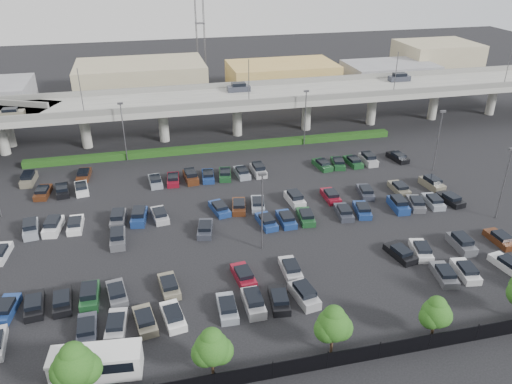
{
  "coord_description": "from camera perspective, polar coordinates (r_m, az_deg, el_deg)",
  "views": [
    {
      "loc": [
        -12.61,
        -58.12,
        34.13
      ],
      "look_at": [
        1.95,
        3.36,
        2.0
      ],
      "focal_mm": 35.0,
      "sensor_mm": 36.0,
      "label": 1
    }
  ],
  "objects": [
    {
      "name": "distant_buildings",
      "position": [
        126.22,
        -1.55,
        13.01
      ],
      "size": [
        138.0,
        24.0,
        9.0
      ],
      "color": "gray",
      "rests_on": "ground"
    },
    {
      "name": "tree_row",
      "position": [
        45.96,
        7.35,
        -15.08
      ],
      "size": [
        65.07,
        3.66,
        5.94
      ],
      "color": "#332316",
      "rests_on": "ground"
    },
    {
      "name": "hedge",
      "position": [
        90.53,
        -4.38,
        5.1
      ],
      "size": [
        66.0,
        1.6,
        1.1
      ],
      "primitive_type": "cube",
      "color": "#163810",
      "rests_on": "ground"
    },
    {
      "name": "fence",
      "position": [
        46.57,
        6.88,
        -18.81
      ],
      "size": [
        70.0,
        0.1,
        2.0
      ],
      "color": "black",
      "rests_on": "ground"
    },
    {
      "name": "overpass",
      "position": [
        94.95,
        -5.32,
        10.22
      ],
      "size": [
        150.0,
        13.0,
        15.8
      ],
      "color": "gray",
      "rests_on": "ground"
    },
    {
      "name": "light_poles",
      "position": [
        66.81,
        -4.81,
        2.18
      ],
      "size": [
        66.9,
        48.38,
        10.3
      ],
      "color": "#4B4B50",
      "rests_on": "ground"
    },
    {
      "name": "comm_tower",
      "position": [
        134.44,
        -6.45,
        18.88
      ],
      "size": [
        2.4,
        2.4,
        30.0
      ],
      "color": "#4B4B50",
      "rests_on": "ground"
    },
    {
      "name": "parked_cars",
      "position": [
        66.44,
        -1.46,
        -3.37
      ],
      "size": [
        62.91,
        41.59,
        1.67
      ],
      "color": "#A8A8AC",
      "rests_on": "ground"
    },
    {
      "name": "shuttle_bus",
      "position": [
        47.75,
        -17.79,
        -18.0
      ],
      "size": [
        8.05,
        3.46,
        2.51
      ],
      "color": "silver",
      "rests_on": "ground"
    },
    {
      "name": "ground",
      "position": [
        68.57,
        -0.94,
        -2.9
      ],
      "size": [
        280.0,
        280.0,
        0.0
      ],
      "primitive_type": "plane",
      "color": "black"
    }
  ]
}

